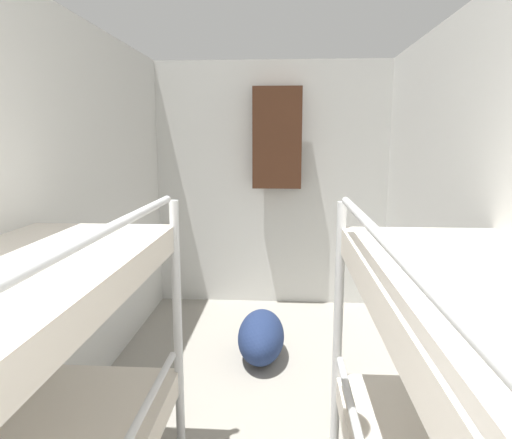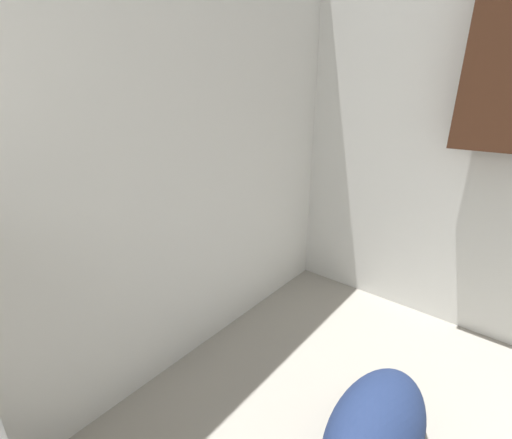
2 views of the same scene
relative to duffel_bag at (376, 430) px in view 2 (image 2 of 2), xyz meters
The scene contains 2 objects.
wall_back 1.56m from the duffel_bag, 88.50° to the left, with size 2.28×0.06×2.28m.
duffel_bag is the anchor object (origin of this frame).
Camera 2 is at (0.22, 2.29, 1.42)m, focal length 24.00 mm.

